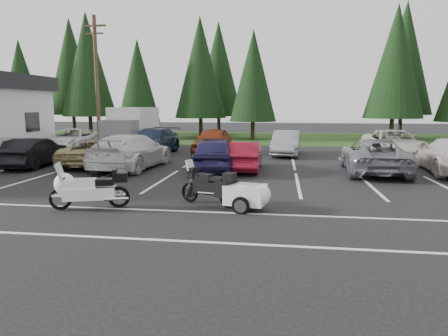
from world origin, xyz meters
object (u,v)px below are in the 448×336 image
car_near_4 (215,153)px  car_far_4 (393,144)px  car_near_2 (96,152)px  car_near_6 (374,156)px  box_truck (129,128)px  car_far_2 (213,141)px  touring_motorcycle (89,185)px  car_near_0 (6,150)px  car_near_5 (245,156)px  car_far_1 (152,141)px  car_far_0 (72,140)px  adventure_motorcycle (208,183)px  car_far_3 (286,143)px  cargo_trailer (245,197)px  car_near_3 (132,151)px  car_near_1 (35,152)px  utility_pole (97,81)px

car_near_4 → car_far_4: 11.39m
car_near_2 → car_near_6: bearing=175.3°
box_truck → car_far_2: (6.31, -2.25, -0.63)m
car_far_2 → touring_motorcycle: (-1.27, -13.85, -0.12)m
car_near_0 → car_near_5: size_ratio=1.09×
car_far_1 → car_far_0: bearing=179.5°
box_truck → adventure_motorcycle: (8.37, -15.16, -0.77)m
car_far_0 → car_far_3: bearing=-4.8°
car_near_5 → cargo_trailer: 7.32m
car_far_4 → car_near_6: bearing=-112.4°
car_near_0 → adventure_motorcycle: size_ratio=1.97×
car_near_3 → car_far_2: car_near_3 is taller
car_far_1 → adventure_motorcycle: bearing=-60.4°
car_near_1 → car_near_3: car_near_3 is taller
car_near_1 → adventure_motorcycle: size_ratio=1.94×
box_truck → car_far_0: box_truck is taller
utility_pole → car_far_4: 19.48m
car_near_1 → touring_motorcycle: 9.90m
car_near_5 → car_near_6: car_near_6 is taller
car_near_4 → touring_motorcycle: bearing=66.7°
car_far_3 → car_near_3: bearing=-134.7°
utility_pole → car_near_3: (5.45, -8.11, -3.86)m
car_far_2 → car_far_3: bearing=3.8°
car_near_5 → car_far_1: 8.51m
box_truck → car_near_1: size_ratio=1.29×
car_near_1 → car_near_2: size_ratio=0.88×
car_near_0 → car_far_3: bearing=-155.4°
car_near_2 → car_near_5: bearing=173.7°
utility_pole → car_near_4: (9.48, -8.16, -3.89)m
touring_motorcycle → adventure_motorcycle: bearing=-1.6°
utility_pole → car_near_6: bearing=-25.0°
car_far_4 → touring_motorcycle: car_far_4 is taller
car_near_3 → car_far_1: (-0.95, 5.95, -0.04)m
car_near_1 → car_far_2: bearing=-145.2°
box_truck → touring_motorcycle: bearing=-72.6°
car_near_4 → cargo_trailer: bearing=101.4°
car_near_5 → car_far_0: 13.46m
utility_pole → car_near_4: utility_pole is taller
car_near_4 → adventure_motorcycle: (0.89, -6.50, -0.12)m
box_truck → touring_motorcycle: 16.89m
utility_pole → car_near_0: size_ratio=2.04×
car_far_0 → car_far_4: (20.11, -0.22, 0.04)m
utility_pole → car_near_5: size_ratio=2.21×
car_near_2 → car_far_1: bearing=-106.3°
car_near_4 → touring_motorcycle: 7.83m
car_near_6 → car_far_4: bearing=-108.5°
car_near_6 → touring_motorcycle: 12.42m
car_near_0 → car_far_3: 15.55m
cargo_trailer → adventure_motorcycle: adventure_motorcycle is taller
utility_pole → car_near_3: bearing=-56.1°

